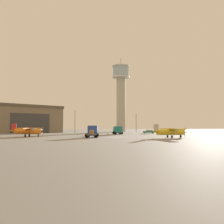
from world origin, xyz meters
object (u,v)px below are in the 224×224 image
object	(u,v)px
truck_flatbed_blue	(92,132)
light_post_east	(75,119)
airplane_yellow	(170,131)
traffic_cone_near_right	(83,135)
airplane_orange	(28,131)
truck_fuel_tanker_white	(94,129)
car_green	(149,132)
traffic_cone_mid_apron	(108,134)
truck_box_teal	(118,130)
light_post_west	(136,121)
control_tower	(121,90)
traffic_cone_near_left	(99,135)

from	to	relation	value
truck_flatbed_blue	light_post_east	xyz separation A→B (m)	(-7.85, 41.83, 4.07)
airplane_yellow	traffic_cone_near_right	bearing A→B (deg)	146.31
airplane_orange	truck_fuel_tanker_white	world-z (taller)	airplane_orange
airplane_yellow	car_green	xyz separation A→B (m)	(1.93, 33.97, -0.69)
airplane_yellow	traffic_cone_mid_apron	bearing A→B (deg)	116.19
airplane_orange	truck_flatbed_blue	bearing A→B (deg)	-6.18
truck_box_teal	light_post_west	bearing A→B (deg)	-23.97
truck_flatbed_blue	traffic_cone_mid_apron	world-z (taller)	truck_flatbed_blue
truck_flatbed_blue	traffic_cone_mid_apron	bearing A→B (deg)	-12.43
car_green	light_post_west	size ratio (longest dim) A/B	0.54
truck_fuel_tanker_white	car_green	size ratio (longest dim) A/B	1.59
airplane_yellow	traffic_cone_near_right	size ratio (longest dim) A/B	14.46
airplane_yellow	airplane_orange	bearing A→B (deg)	158.34
truck_fuel_tanker_white	light_post_west	distance (m)	24.50
truck_flatbed_blue	light_post_east	bearing A→B (deg)	13.17
truck_flatbed_blue	traffic_cone_near_right	distance (m)	6.40
airplane_orange	truck_fuel_tanker_white	size ratio (longest dim) A/B	1.53
airplane_yellow	traffic_cone_near_right	world-z (taller)	airplane_yellow
control_tower	truck_fuel_tanker_white	distance (m)	38.03
airplane_yellow	light_post_east	distance (m)	51.73
traffic_cone_near_right	traffic_cone_mid_apron	world-z (taller)	traffic_cone_mid_apron
light_post_east	traffic_cone_near_right	distance (m)	36.73
airplane_yellow	truck_flatbed_blue	bearing A→B (deg)	160.48
airplane_orange	light_post_east	size ratio (longest dim) A/B	1.21
light_post_east	traffic_cone_near_left	world-z (taller)	light_post_east
truck_fuel_tanker_white	light_post_west	size ratio (longest dim) A/B	0.85
airplane_yellow	truck_fuel_tanker_white	xyz separation A→B (m)	(-17.94, 39.05, 0.24)
airplane_yellow	truck_box_teal	size ratio (longest dim) A/B	1.75
truck_flatbed_blue	traffic_cone_near_right	bearing A→B (deg)	24.92
control_tower	car_green	bearing A→B (deg)	-78.95
traffic_cone_near_left	traffic_cone_near_right	distance (m)	4.04
truck_box_teal	light_post_east	xyz separation A→B (m)	(-15.54, 18.78, 3.89)
car_green	traffic_cone_near_left	bearing A→B (deg)	63.22
light_post_west	traffic_cone_near_right	size ratio (longest dim) A/B	11.71
airplane_orange	traffic_cone_near_right	bearing A→B (deg)	15.66
traffic_cone_near_left	truck_fuel_tanker_white	bearing A→B (deg)	93.69
truck_box_teal	airplane_yellow	bearing A→B (deg)	-163.45
control_tower	light_post_east	size ratio (longest dim) A/B	4.08
traffic_cone_near_right	traffic_cone_mid_apron	xyz separation A→B (m)	(6.56, 9.67, 0.00)
traffic_cone_near_right	truck_flatbed_blue	bearing A→B (deg)	-67.62
airplane_yellow	truck_fuel_tanker_white	bearing A→B (deg)	105.00
light_post_west	traffic_cone_near_right	bearing A→B (deg)	-113.97
truck_box_teal	traffic_cone_near_left	distance (m)	17.47
truck_flatbed_blue	car_green	xyz separation A→B (m)	(19.51, 30.92, -0.58)
airplane_orange	truck_fuel_tanker_white	bearing A→B (deg)	72.11
truck_fuel_tanker_white	truck_box_teal	world-z (taller)	truck_fuel_tanker_white
truck_box_teal	traffic_cone_near_right	size ratio (longest dim) A/B	8.25
car_green	traffic_cone_near_left	world-z (taller)	car_green
traffic_cone_near_left	traffic_cone_mid_apron	world-z (taller)	traffic_cone_mid_apron
truck_box_teal	truck_fuel_tanker_white	bearing A→B (deg)	27.64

